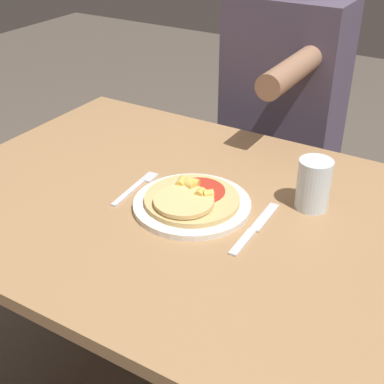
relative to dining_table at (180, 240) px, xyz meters
The scene contains 7 objects.
dining_table is the anchor object (origin of this frame).
plate 0.12m from the dining_table, 10.25° to the right, with size 0.27×0.27×0.01m.
pizza 0.14m from the dining_table, 16.68° to the right, with size 0.22×0.22×0.04m.
fork 0.17m from the dining_table, behind, with size 0.03×0.18×0.00m.
knife 0.23m from the dining_table, ahead, with size 0.03×0.22×0.00m.
drinking_glass 0.35m from the dining_table, 26.60° to the left, with size 0.08×0.08×0.12m.
person_diner 0.71m from the dining_table, 92.89° to the left, with size 0.37×0.52×1.27m.
Camera 1 is at (0.57, -0.89, 1.41)m, focal length 50.00 mm.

